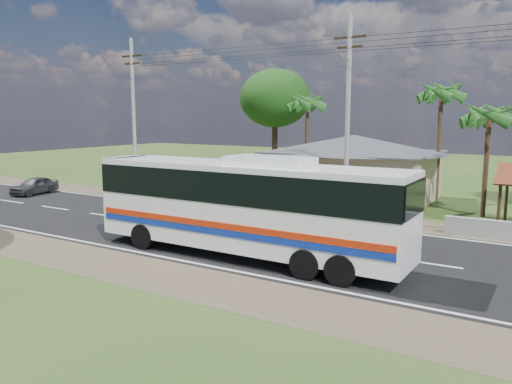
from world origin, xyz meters
TOP-DOWN VIEW (x-y plane):
  - ground at (0.00, 0.00)m, footprint 120.00×120.00m
  - road at (0.00, 0.00)m, footprint 120.00×16.00m
  - house at (1.00, 13.00)m, footprint 12.40×10.00m
  - utility_poles at (2.67, 6.49)m, footprint 32.80×2.22m
  - palm_near at (9.50, 11.00)m, footprint 2.80×2.80m
  - palm_mid at (6.00, 15.50)m, footprint 2.80×2.80m
  - palm_far at (-4.00, 16.00)m, footprint 2.80×2.80m
  - tree_behind_house at (-8.00, 18.00)m, footprint 6.00×6.00m
  - coach_bus at (2.43, -2.89)m, footprint 13.32×2.93m
  - small_car at (-19.62, 2.87)m, footprint 2.16×3.93m

SIDE VIEW (x-z plane):
  - ground at x=0.00m, z-range 0.00..0.00m
  - road at x=0.00m, z-range -0.01..0.02m
  - small_car at x=-19.62m, z-range 0.00..1.27m
  - coach_bus at x=2.43m, z-range 0.30..4.43m
  - house at x=1.00m, z-range 0.14..5.14m
  - palm_near at x=9.50m, z-range 2.36..9.06m
  - utility_poles at x=2.67m, z-range 0.27..11.27m
  - palm_far at x=-4.00m, z-range 2.83..10.53m
  - tree_behind_house at x=-8.00m, z-range 2.31..11.92m
  - palm_mid at x=6.00m, z-range 3.06..11.26m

